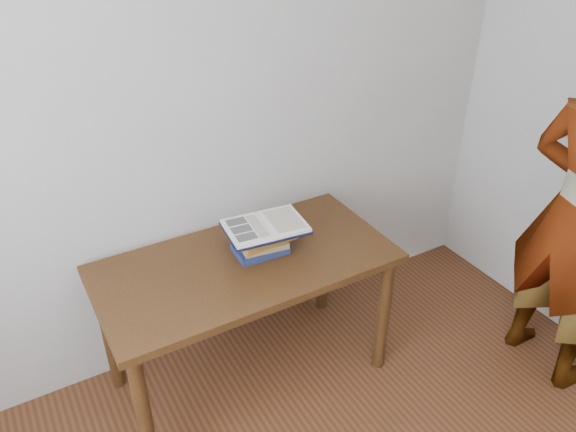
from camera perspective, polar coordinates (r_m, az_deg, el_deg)
room_shell at (r=0.91m, az=21.06°, el=-4.30°), size 3.54×3.54×2.62m
desk at (r=2.51m, az=-4.24°, el=-6.38°), size 1.29×0.65×0.69m
book_stack at (r=2.47m, az=-2.60°, el=-2.40°), size 0.27×0.19×0.12m
open_book at (r=2.42m, az=-2.30°, el=-1.07°), size 0.37×0.27×0.03m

